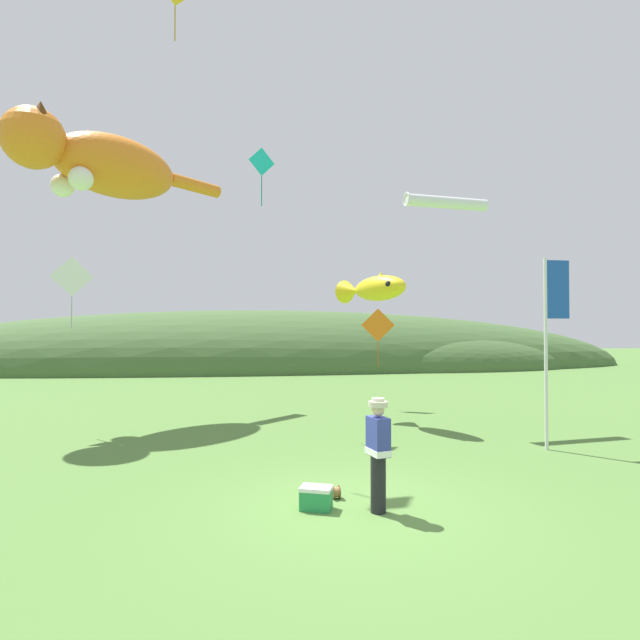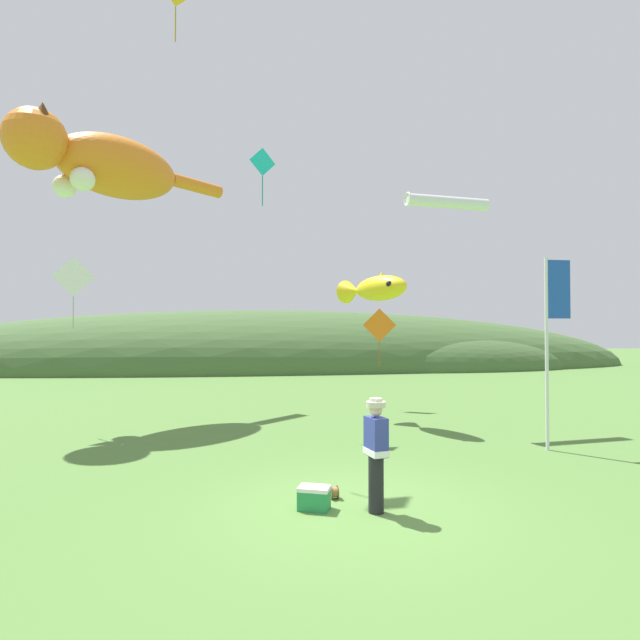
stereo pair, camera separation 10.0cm
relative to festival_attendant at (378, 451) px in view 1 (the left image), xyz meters
name	(u,v)px [view 1 (the left image)]	position (x,y,z in m)	size (l,w,h in m)	color
ground_plane	(360,509)	(-0.24, 0.19, -0.95)	(120.00, 120.00, 0.00)	#517A38
distant_hill_ridge	(284,368)	(1.11, 29.55, -0.95)	(57.85, 13.51, 8.58)	#426033
festival_attendant	(378,451)	(0.00, 0.00, 0.00)	(0.34, 0.46, 1.77)	black
kite_spool	(336,492)	(-0.53, 0.72, -0.84)	(0.13, 0.22, 0.22)	olive
picnic_cooler	(316,498)	(-0.94, 0.28, -0.77)	(0.58, 0.48, 0.36)	#268C4C
festival_banner_pole	(551,324)	(5.22, 3.30, 2.04)	(0.66, 0.08, 4.56)	silver
kite_giant_cat	(100,163)	(-6.61, 9.32, 7.27)	(6.11, 5.65, 2.34)	orange
kite_fish_windsock	(373,289)	(1.92, 7.34, 3.16)	(1.90, 2.95, 0.89)	yellow
kite_tube_streamer	(446,202)	(4.08, 6.81, 5.79)	(2.76, 0.70, 0.44)	white
kite_diamond_white	(72,277)	(-6.83, 7.41, 3.37)	(1.08, 0.35, 2.03)	white
kite_diamond_orange	(378,326)	(2.84, 10.04, 2.04)	(1.18, 0.34, 2.12)	orange
kite_diamond_teal	(262,163)	(-1.51, 7.27, 6.87)	(0.79, 0.35, 1.75)	#19BFBF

